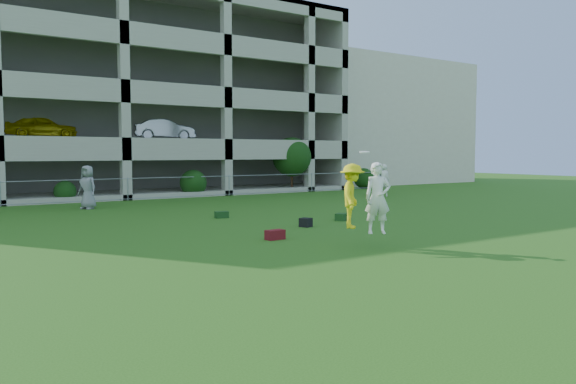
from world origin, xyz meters
TOP-DOWN VIEW (x-y plane):
  - ground at (0.00, 0.00)m, footprint 100.00×100.00m
  - stucco_building at (23.00, 28.00)m, footprint 16.00×14.00m
  - bystander_c at (-2.92, 15.62)m, footprint 1.01×1.13m
  - bystander_e at (12.98, 13.43)m, footprint 0.81×0.76m
  - bystander_f at (14.08, 14.91)m, footprint 1.10×0.78m
  - bag_red_a at (-0.81, 3.50)m, footprint 0.57×0.33m
  - bag_green_c at (3.72, 5.97)m, footprint 0.61×0.55m
  - crate_d at (1.56, 5.25)m, footprint 0.46×0.46m
  - bag_green_g at (0.41, 9.18)m, footprint 0.55×0.39m
  - frisbee_contest at (0.33, 1.10)m, footprint 1.66×1.26m
  - parking_garage at (0.00, 27.70)m, footprint 30.00×14.00m
  - fence at (0.00, 19.00)m, footprint 36.06×0.06m
  - shrub_row at (4.59, 19.70)m, footprint 34.38×2.52m

SIDE VIEW (x-z plane):
  - ground at x=0.00m, z-range 0.00..0.00m
  - bag_green_g at x=0.41m, z-range 0.00..0.25m
  - bag_green_c at x=3.72m, z-range 0.00..0.26m
  - bag_red_a at x=-0.81m, z-range 0.00..0.28m
  - crate_d at x=1.56m, z-range 0.00..0.30m
  - fence at x=0.00m, z-range 0.01..1.21m
  - bystander_f at x=14.08m, z-range 0.00..1.55m
  - bystander_e at x=12.98m, z-range 0.00..1.85m
  - bystander_c at x=-2.92m, z-range 0.00..1.94m
  - frisbee_contest at x=0.33m, z-range 0.25..2.44m
  - shrub_row at x=4.59m, z-range -0.24..3.26m
  - stucco_building at x=23.00m, z-range 0.00..10.00m
  - parking_garage at x=0.00m, z-range 0.01..12.01m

